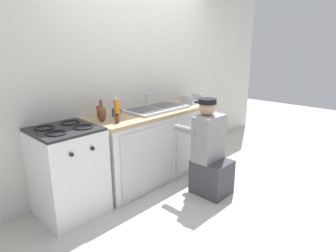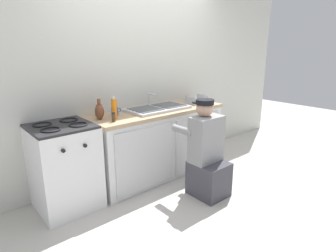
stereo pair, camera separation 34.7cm
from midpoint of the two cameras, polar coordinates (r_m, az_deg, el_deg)
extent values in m
plane|color=beige|center=(3.67, 3.81, -11.03)|extent=(12.00, 12.00, 0.00)
cube|color=silver|center=(3.78, -2.86, 9.68)|extent=(6.00, 0.10, 2.50)
cube|color=white|center=(3.70, 0.66, -3.66)|extent=(1.80, 0.60, 0.84)
cube|color=silver|center=(3.22, -1.44, -6.75)|extent=(0.79, 0.02, 0.74)
cube|color=silver|center=(3.79, 8.72, -3.38)|extent=(0.79, 0.02, 0.74)
cube|color=tan|center=(3.58, 0.68, 3.01)|extent=(1.84, 0.62, 0.04)
cube|color=silver|center=(3.57, 0.69, 3.58)|extent=(0.80, 0.44, 0.03)
cube|color=#4C4F51|center=(3.45, -1.68, 3.45)|extent=(0.33, 0.35, 0.01)
cube|color=#4C4F51|center=(3.69, 2.90, 4.28)|extent=(0.33, 0.35, 0.01)
cylinder|color=#B7BABF|center=(3.70, -1.27, 5.19)|extent=(0.02, 0.02, 0.18)
cylinder|color=#B7BABF|center=(3.62, -0.47, 6.41)|extent=(0.02, 0.16, 0.02)
cube|color=white|center=(3.07, -17.20, -8.23)|extent=(0.60, 0.60, 0.88)
cube|color=#262628|center=(2.92, -17.92, -0.10)|extent=(0.59, 0.59, 0.02)
torus|color=black|center=(2.76, -19.52, -0.77)|extent=(0.19, 0.19, 0.02)
torus|color=black|center=(2.87, -14.52, 0.23)|extent=(0.19, 0.19, 0.02)
torus|color=black|center=(2.98, -21.24, 0.24)|extent=(0.19, 0.19, 0.02)
torus|color=black|center=(3.08, -16.54, 1.14)|extent=(0.19, 0.19, 0.02)
cylinder|color=black|center=(2.65, -17.04, -4.91)|extent=(0.04, 0.02, 0.04)
cylinder|color=black|center=(2.74, -13.04, -3.97)|extent=(0.04, 0.02, 0.04)
cube|color=#3F3F47|center=(3.32, 11.31, -10.48)|extent=(0.36, 0.40, 0.40)
cube|color=gray|center=(3.18, 10.90, -2.69)|extent=(0.38, 0.22, 0.52)
sphere|color=tan|center=(3.11, 10.66, 3.52)|extent=(0.19, 0.19, 0.19)
cylinder|color=black|center=(3.10, 10.73, 4.80)|extent=(0.20, 0.20, 0.06)
cube|color=black|center=(3.16, 9.50, 4.71)|extent=(0.13, 0.09, 0.02)
cylinder|color=gray|center=(3.15, 6.22, -0.93)|extent=(0.08, 0.30, 0.08)
cylinder|color=gray|center=(3.40, 10.14, 0.17)|extent=(0.08, 0.30, 0.08)
cylinder|color=orange|center=(3.12, -7.76, 3.41)|extent=(0.06, 0.06, 0.22)
cylinder|color=white|center=(3.10, -7.84, 5.67)|extent=(0.03, 0.03, 0.03)
cube|color=#B2B7BC|center=(4.01, 8.28, 4.71)|extent=(0.28, 0.22, 0.02)
cube|color=#B2B7BC|center=(3.91, 7.16, 5.22)|extent=(0.01, 0.21, 0.10)
cube|color=#B2B7BC|center=(4.09, 9.41, 5.59)|extent=(0.01, 0.21, 0.10)
cylinder|color=#DBB760|center=(3.30, -10.88, 2.98)|extent=(0.07, 0.07, 0.11)
cylinder|color=#B21E19|center=(3.29, -10.94, 4.07)|extent=(0.07, 0.07, 0.02)
cylinder|color=#513823|center=(3.01, -7.80, 1.63)|extent=(0.04, 0.04, 0.08)
cylinder|color=black|center=(3.00, -7.84, 2.60)|extent=(0.04, 0.04, 0.02)
ellipsoid|color=brown|center=(3.12, -10.69, 2.79)|extent=(0.10, 0.10, 0.17)
cylinder|color=brown|center=(3.09, -10.79, 4.87)|extent=(0.04, 0.04, 0.06)
cylinder|color=#335699|center=(3.30, -7.84, 2.96)|extent=(0.08, 0.08, 0.09)
torus|color=#335699|center=(3.33, -7.01, 3.19)|extent=(0.06, 0.01, 0.06)
camera|label=1|loc=(0.17, -87.14, 0.82)|focal=30.00mm
camera|label=2|loc=(0.17, 92.86, -0.82)|focal=30.00mm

